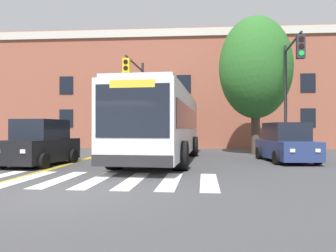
# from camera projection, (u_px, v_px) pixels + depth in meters

# --- Properties ---
(ground_plane) EXTENTS (120.00, 120.00, 0.00)m
(ground_plane) POSITION_uv_depth(u_px,v_px,m) (60.00, 194.00, 7.67)
(ground_plane) COLOR #424244
(crosswalk) EXTENTS (8.40, 3.52, 0.01)m
(crosswalk) POSITION_uv_depth(u_px,v_px,m) (78.00, 179.00, 9.83)
(crosswalk) COLOR white
(crosswalk) RESTS_ON ground
(lane_line_yellow_inner) EXTENTS (0.12, 36.00, 0.01)m
(lane_line_yellow_inner) POSITION_uv_depth(u_px,v_px,m) (119.00, 149.00, 23.94)
(lane_line_yellow_inner) COLOR gold
(lane_line_yellow_inner) RESTS_ON ground
(lane_line_yellow_outer) EXTENTS (0.12, 36.00, 0.01)m
(lane_line_yellow_outer) POSITION_uv_depth(u_px,v_px,m) (121.00, 149.00, 23.93)
(lane_line_yellow_outer) COLOR gold
(lane_line_yellow_outer) RESTS_ON ground
(city_bus) EXTENTS (3.54, 11.74, 3.29)m
(city_bus) POSITION_uv_depth(u_px,v_px,m) (163.00, 123.00, 15.69)
(city_bus) COLOR white
(city_bus) RESTS_ON ground
(car_black_near_lane) EXTENTS (2.31, 3.96, 1.92)m
(car_black_near_lane) POSITION_uv_depth(u_px,v_px,m) (41.00, 144.00, 13.69)
(car_black_near_lane) COLOR black
(car_black_near_lane) RESTS_ON ground
(car_navy_far_lane) EXTENTS (2.24, 4.22, 1.81)m
(car_navy_far_lane) POSITION_uv_depth(u_px,v_px,m) (286.00, 144.00, 15.12)
(car_navy_far_lane) COLOR navy
(car_navy_far_lane) RESTS_ON ground
(car_teal_behind_bus) EXTENTS (2.57, 4.52, 1.94)m
(car_teal_behind_bus) POSITION_uv_depth(u_px,v_px,m) (154.00, 137.00, 23.99)
(car_teal_behind_bus) COLOR #236B70
(car_teal_behind_bus) RESTS_ON ground
(traffic_light_near_corner) EXTENTS (0.59, 3.75, 5.96)m
(traffic_light_near_corner) POSITION_uv_depth(u_px,v_px,m) (291.00, 77.00, 15.97)
(traffic_light_near_corner) COLOR #28282D
(traffic_light_near_corner) RESTS_ON ground
(traffic_light_overhead) EXTENTS (0.40, 4.49, 5.62)m
(traffic_light_overhead) POSITION_uv_depth(u_px,v_px,m) (137.00, 89.00, 18.53)
(traffic_light_overhead) COLOR #28282D
(traffic_light_overhead) RESTS_ON ground
(street_tree_curbside_large) EXTENTS (5.36, 5.53, 8.18)m
(street_tree_curbside_large) POSITION_uv_depth(u_px,v_px,m) (255.00, 68.00, 19.41)
(street_tree_curbside_large) COLOR #4C3D2D
(street_tree_curbside_large) RESTS_ON ground
(building_facade) EXTENTS (34.80, 7.54, 9.33)m
(building_facade) POSITION_uv_depth(u_px,v_px,m) (133.00, 93.00, 29.19)
(building_facade) COLOR #9E5642
(building_facade) RESTS_ON ground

